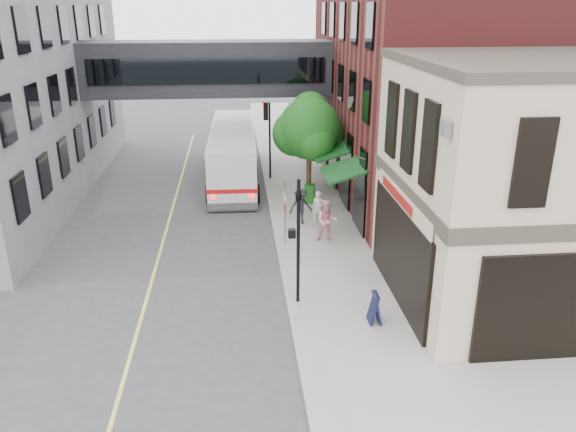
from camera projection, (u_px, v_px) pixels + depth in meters
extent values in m
plane|color=#38383A|center=(292.00, 337.00, 17.98)|extent=(120.00, 120.00, 0.00)
cube|color=gray|center=(303.00, 194.00, 31.16)|extent=(4.00, 60.00, 0.15)
cube|color=#C1AE93|center=(548.00, 188.00, 19.19)|extent=(10.00, 8.00, 8.15)
cube|color=#38332B|center=(548.00, 186.00, 19.16)|extent=(10.12, 8.12, 0.50)
cube|color=#38332B|center=(570.00, 61.00, 17.68)|extent=(10.12, 8.12, 0.30)
cube|color=black|center=(399.00, 253.00, 19.53)|extent=(0.14, 6.40, 3.40)
cube|color=black|center=(398.00, 253.00, 19.53)|extent=(0.04, 5.90, 3.00)
cube|color=maroon|center=(396.00, 195.00, 19.39)|extent=(0.03, 3.60, 0.32)
cube|color=#591C1B|center=(448.00, 62.00, 30.33)|extent=(12.00, 18.00, 14.00)
cube|color=#0C3611|center=(325.00, 143.00, 29.98)|extent=(1.80, 13.00, 0.40)
cube|color=black|center=(209.00, 68.00, 32.15)|extent=(14.00, 3.00, 3.00)
cube|color=black|center=(208.00, 71.00, 30.71)|extent=(13.00, 0.08, 1.40)
cube|color=black|center=(210.00, 65.00, 33.59)|extent=(13.00, 0.08, 1.40)
cylinder|color=black|center=(298.00, 243.00, 19.02)|extent=(0.12, 0.12, 4.50)
cube|color=black|center=(292.00, 233.00, 18.88)|extent=(0.25, 0.22, 0.30)
imported|color=black|center=(299.00, 191.00, 18.37)|extent=(0.20, 0.16, 1.00)
cylinder|color=black|center=(270.00, 141.00, 32.98)|extent=(0.12, 0.12, 4.50)
cube|color=black|center=(266.00, 135.00, 32.83)|extent=(0.25, 0.22, 0.30)
cube|color=black|center=(266.00, 111.00, 32.33)|extent=(0.28, 0.28, 1.00)
sphere|color=#FF0C05|center=(263.00, 105.00, 32.20)|extent=(0.18, 0.18, 0.18)
cylinder|color=gray|center=(285.00, 212.00, 23.94)|extent=(0.08, 0.08, 3.00)
cube|color=white|center=(285.00, 197.00, 23.69)|extent=(0.03, 0.75, 0.22)
cube|color=#0C591E|center=(285.00, 184.00, 23.50)|extent=(0.03, 0.70, 0.18)
cube|color=#B20C0C|center=(285.00, 208.00, 23.87)|extent=(0.03, 0.30, 0.40)
cylinder|color=#382619|center=(309.00, 173.00, 29.72)|extent=(0.28, 0.28, 2.80)
sphere|color=#165316|center=(309.00, 129.00, 28.86)|extent=(3.20, 3.20, 3.20)
sphere|color=#165316|center=(323.00, 134.00, 29.54)|extent=(2.20, 2.20, 2.20)
sphere|color=#165316|center=(295.00, 133.00, 29.19)|extent=(2.40, 2.40, 2.40)
sphere|color=#165316|center=(310.00, 111.00, 29.15)|extent=(2.00, 2.00, 2.00)
cube|color=#D8CC4C|center=(167.00, 226.00, 26.84)|extent=(0.12, 40.00, 0.01)
cube|color=silver|center=(233.00, 153.00, 33.33)|extent=(2.74, 11.68, 2.93)
cube|color=black|center=(233.00, 144.00, 33.15)|extent=(2.80, 11.48, 1.06)
cube|color=#B20C0C|center=(234.00, 161.00, 33.51)|extent=(2.81, 11.70, 0.22)
cylinder|color=black|center=(209.00, 195.00, 29.70)|extent=(0.32, 1.02, 1.01)
cylinder|color=black|center=(257.00, 193.00, 29.88)|extent=(0.32, 1.02, 1.01)
cylinder|color=black|center=(216.00, 156.00, 37.24)|extent=(0.32, 1.02, 1.01)
cylinder|color=black|center=(254.00, 155.00, 37.42)|extent=(0.32, 1.02, 1.01)
imported|color=silver|center=(318.00, 207.00, 26.57)|extent=(0.66, 0.53, 1.58)
imported|color=pink|center=(327.00, 221.00, 24.51)|extent=(1.01, 0.84, 1.89)
imported|color=black|center=(301.00, 206.00, 26.48)|extent=(1.22, 0.84, 1.73)
cube|color=#155212|center=(310.00, 194.00, 29.40)|extent=(0.59, 0.55, 1.00)
cube|color=black|center=(375.00, 308.00, 18.35)|extent=(0.39, 0.60, 1.05)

